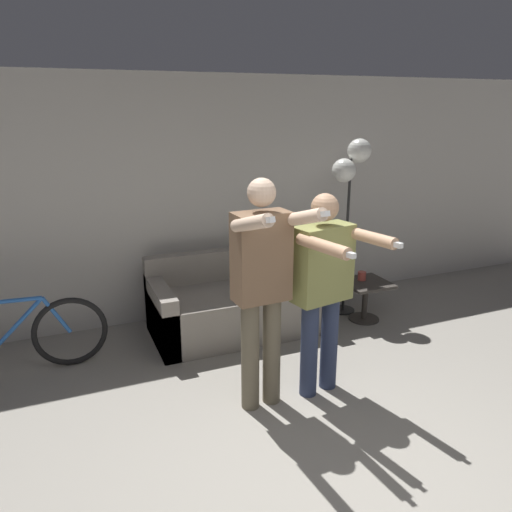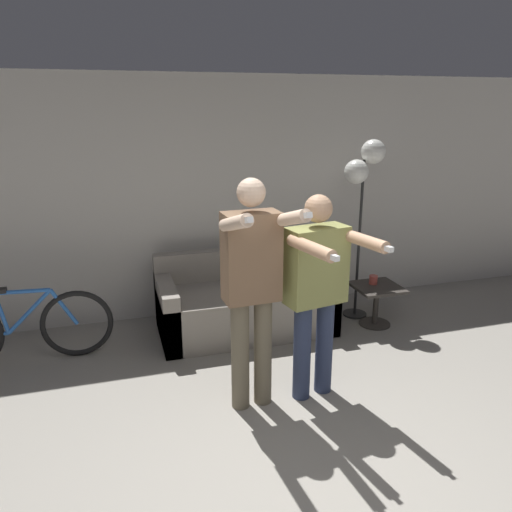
{
  "view_description": "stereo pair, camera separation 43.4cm",
  "coord_description": "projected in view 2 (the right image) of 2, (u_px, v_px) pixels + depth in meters",
  "views": [
    {
      "loc": [
        -1.45,
        -1.96,
        2.28
      ],
      "look_at": [
        0.15,
        1.88,
        1.02
      ],
      "focal_mm": 35.0,
      "sensor_mm": 36.0,
      "label": 1
    },
    {
      "loc": [
        -1.04,
        -2.11,
        2.28
      ],
      "look_at": [
        0.15,
        1.88,
        1.02
      ],
      "focal_mm": 35.0,
      "sensor_mm": 36.0,
      "label": 2
    }
  ],
  "objects": [
    {
      "name": "wall_back",
      "position": [
        208.0,
        199.0,
        5.44
      ],
      "size": [
        10.0,
        0.05,
        2.6
      ],
      "color": "beige",
      "rests_on": "ground_plane"
    },
    {
      "name": "couch",
      "position": [
        245.0,
        304.0,
        5.22
      ],
      "size": [
        1.78,
        0.88,
        0.8
      ],
      "color": "gray",
      "rests_on": "ground_plane"
    },
    {
      "name": "person_left",
      "position": [
        252.0,
        281.0,
        3.66
      ],
      "size": [
        0.51,
        0.68,
        1.8
      ],
      "rotation": [
        0.0,
        0.0,
        0.06
      ],
      "color": "#6B604C",
      "rests_on": "ground_plane"
    },
    {
      "name": "person_right",
      "position": [
        317.0,
        284.0,
        3.82
      ],
      "size": [
        0.62,
        0.75,
        1.65
      ],
      "rotation": [
        0.0,
        0.0,
        0.19
      ],
      "color": "#2D3856",
      "rests_on": "ground_plane"
    },
    {
      "name": "cat",
      "position": [
        280.0,
        238.0,
        5.49
      ],
      "size": [
        0.52,
        0.13,
        0.18
      ],
      "color": "silver",
      "rests_on": "couch"
    },
    {
      "name": "floor_lamp",
      "position": [
        364.0,
        172.0,
        5.19
      ],
      "size": [
        0.43,
        0.27,
        1.94
      ],
      "color": "black",
      "rests_on": "ground_plane"
    },
    {
      "name": "side_table",
      "position": [
        376.0,
        297.0,
        5.32
      ],
      "size": [
        0.48,
        0.48,
        0.44
      ],
      "color": "#38332D",
      "rests_on": "ground_plane"
    },
    {
      "name": "cup",
      "position": [
        373.0,
        280.0,
        5.33
      ],
      "size": [
        0.09,
        0.09,
        0.09
      ],
      "color": "#B7473D",
      "rests_on": "side_table"
    },
    {
      "name": "bicycle",
      "position": [
        22.0,
        328.0,
        4.51
      ],
      "size": [
        1.6,
        0.07,
        0.74
      ],
      "color": "black",
      "rests_on": "ground_plane"
    }
  ]
}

